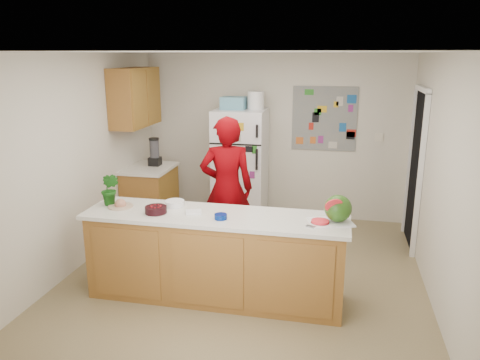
% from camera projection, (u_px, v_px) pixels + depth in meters
% --- Properties ---
extents(floor, '(4.00, 4.50, 0.02)m').
position_uv_depth(floor, '(244.00, 278.00, 5.38)').
color(floor, brown).
rests_on(floor, ground).
extents(wall_back, '(4.00, 0.02, 2.50)m').
position_uv_depth(wall_back, '(274.00, 137.00, 7.18)').
color(wall_back, beige).
rests_on(wall_back, ground).
extents(wall_left, '(0.02, 4.50, 2.50)m').
position_uv_depth(wall_left, '(76.00, 163.00, 5.46)').
color(wall_left, beige).
rests_on(wall_left, ground).
extents(wall_right, '(0.02, 4.50, 2.50)m').
position_uv_depth(wall_right, '(442.00, 182.00, 4.64)').
color(wall_right, beige).
rests_on(wall_right, ground).
extents(ceiling, '(4.00, 4.50, 0.02)m').
position_uv_depth(ceiling, '(245.00, 51.00, 4.72)').
color(ceiling, white).
rests_on(ceiling, wall_back).
extents(doorway, '(0.03, 0.85, 2.04)m').
position_uv_depth(doorway, '(416.00, 170.00, 6.08)').
color(doorway, black).
rests_on(doorway, ground).
extents(peninsula_base, '(2.60, 0.62, 0.88)m').
position_uv_depth(peninsula_base, '(216.00, 258.00, 4.83)').
color(peninsula_base, brown).
rests_on(peninsula_base, floor).
extents(peninsula_top, '(2.68, 0.70, 0.04)m').
position_uv_depth(peninsula_top, '(215.00, 216.00, 4.71)').
color(peninsula_top, silver).
rests_on(peninsula_top, peninsula_base).
extents(side_counter_base, '(0.60, 0.80, 0.86)m').
position_uv_depth(side_counter_base, '(151.00, 198.00, 6.88)').
color(side_counter_base, brown).
rests_on(side_counter_base, floor).
extents(side_counter_top, '(0.64, 0.84, 0.04)m').
position_uv_depth(side_counter_top, '(149.00, 168.00, 6.77)').
color(side_counter_top, silver).
rests_on(side_counter_top, side_counter_base).
extents(upper_cabinets, '(0.35, 1.00, 0.80)m').
position_uv_depth(upper_cabinets, '(135.00, 97.00, 6.48)').
color(upper_cabinets, brown).
rests_on(upper_cabinets, wall_left).
extents(refrigerator, '(0.75, 0.70, 1.70)m').
position_uv_depth(refrigerator, '(240.00, 166.00, 7.02)').
color(refrigerator, silver).
rests_on(refrigerator, floor).
extents(fridge_top_bin, '(0.35, 0.28, 0.18)m').
position_uv_depth(fridge_top_bin, '(234.00, 103.00, 6.80)').
color(fridge_top_bin, '#5999B2').
rests_on(fridge_top_bin, refrigerator).
extents(photo_collage, '(0.95, 0.01, 0.95)m').
position_uv_depth(photo_collage, '(324.00, 119.00, 6.93)').
color(photo_collage, slate).
rests_on(photo_collage, wall_back).
extents(person, '(0.74, 0.58, 1.78)m').
position_uv_depth(person, '(227.00, 189.00, 5.69)').
color(person, '#620004').
rests_on(person, floor).
extents(blender_appliance, '(0.14, 0.14, 0.38)m').
position_uv_depth(blender_appliance, '(155.00, 153.00, 6.81)').
color(blender_appliance, black).
rests_on(blender_appliance, side_counter_top).
extents(cutting_board, '(0.47, 0.41, 0.01)m').
position_uv_depth(cutting_board, '(331.00, 222.00, 4.47)').
color(cutting_board, white).
rests_on(cutting_board, peninsula_top).
extents(watermelon, '(0.26, 0.26, 0.26)m').
position_uv_depth(watermelon, '(338.00, 208.00, 4.44)').
color(watermelon, '#195414').
rests_on(watermelon, cutting_board).
extents(watermelon_slice, '(0.17, 0.17, 0.02)m').
position_uv_depth(watermelon_slice, '(320.00, 221.00, 4.44)').
color(watermelon_slice, red).
rests_on(watermelon_slice, cutting_board).
extents(cherry_bowl, '(0.28, 0.28, 0.07)m').
position_uv_depth(cherry_bowl, '(156.00, 210.00, 4.74)').
color(cherry_bowl, black).
rests_on(cherry_bowl, peninsula_top).
extents(white_bowl, '(0.25, 0.25, 0.06)m').
position_uv_depth(white_bowl, '(175.00, 203.00, 4.96)').
color(white_bowl, white).
rests_on(white_bowl, peninsula_top).
extents(cobalt_bowl, '(0.15, 0.15, 0.05)m').
position_uv_depth(cobalt_bowl, '(221.00, 217.00, 4.57)').
color(cobalt_bowl, '#01195E').
rests_on(cobalt_bowl, peninsula_top).
extents(plate, '(0.30, 0.30, 0.02)m').
position_uv_depth(plate, '(121.00, 206.00, 4.93)').
color(plate, '#AFA689').
rests_on(plate, peninsula_top).
extents(paper_towel, '(0.20, 0.19, 0.02)m').
position_uv_depth(paper_towel, '(194.00, 212.00, 4.75)').
color(paper_towel, white).
rests_on(paper_towel, peninsula_top).
extents(keys, '(0.10, 0.07, 0.01)m').
position_uv_depth(keys, '(311.00, 227.00, 4.35)').
color(keys, gray).
rests_on(keys, peninsula_top).
extents(potted_plant, '(0.21, 0.18, 0.35)m').
position_uv_depth(potted_plant, '(110.00, 189.00, 4.94)').
color(potted_plant, '#0C400F').
rests_on(potted_plant, peninsula_top).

